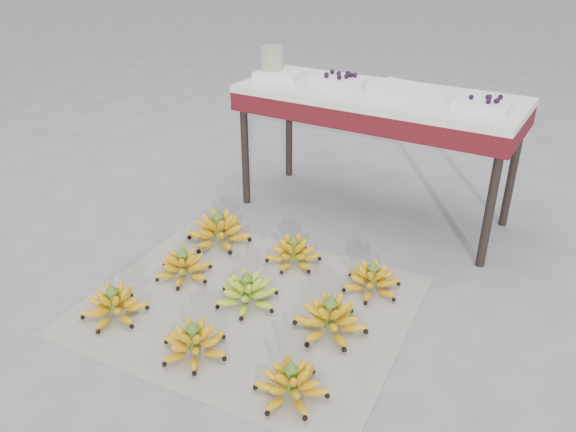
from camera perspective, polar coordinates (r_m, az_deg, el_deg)
The scene contains 17 objects.
ground at distance 2.26m, azimuth -3.08°, elevation -9.91°, with size 60.00×60.00×0.00m, color slate.
newspaper_mat at distance 2.30m, azimuth -3.94°, elevation -8.97°, with size 1.25×1.05×0.01m, color white.
bunch_front_left at distance 2.30m, azimuth -17.26°, elevation -8.66°, with size 0.32×0.32×0.15m.
bunch_front_center at distance 2.06m, azimuth -9.52°, elevation -12.58°, with size 0.25×0.25×0.15m.
bunch_front_right at distance 1.88m, azimuth 0.32°, elevation -16.69°, with size 0.26×0.26×0.15m.
bunch_mid_left at distance 2.48m, azimuth -10.56°, elevation -5.07°, with size 0.26×0.26×0.15m.
bunch_mid_center at distance 2.28m, azimuth -4.17°, elevation -7.75°, with size 0.28×0.28×0.16m.
bunch_mid_right at distance 2.13m, azimuth 4.31°, elevation -10.37°, with size 0.29×0.29×0.17m.
bunch_back_left at distance 2.71m, azimuth -7.04°, elevation -1.52°, with size 0.36×0.36×0.18m.
bunch_back_center at distance 2.53m, azimuth 0.55°, elevation -3.79°, with size 0.31×0.31×0.15m.
bunch_back_right at distance 2.37m, azimuth 8.52°, elevation -6.47°, with size 0.32×0.32×0.15m.
vendor_table at distance 2.83m, azimuth 9.06°, elevation 10.93°, with size 1.37×0.55×0.66m.
tray_far_left at distance 3.02m, azimuth -0.92°, elevation 14.12°, with size 0.25×0.20×0.04m.
tray_left at distance 2.90m, azimuth 5.36°, elevation 13.52°, with size 0.28×0.22×0.07m.
tray_right at distance 2.77m, azimuth 11.41°, elevation 12.48°, with size 0.32×0.26×0.04m.
tray_far_right at distance 2.63m, azimuth 19.20°, elevation 10.70°, with size 0.24×0.17×0.06m.
glass_jar at distance 3.06m, azimuth -1.63°, elevation 15.42°, with size 0.12×0.12×0.16m, color beige.
Camera 1 is at (1.03, -1.48, 1.36)m, focal length 35.00 mm.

